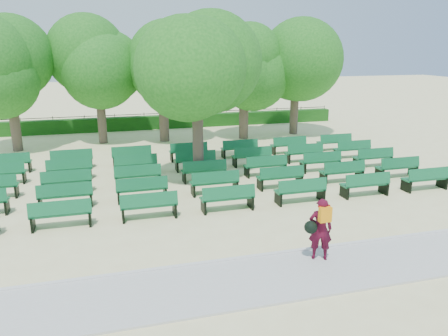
{
  "coord_description": "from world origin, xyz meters",
  "views": [
    {
      "loc": [
        -3.86,
        -16.38,
        5.56
      ],
      "look_at": [
        0.48,
        -1.0,
        1.1
      ],
      "focal_mm": 35.0,
      "sensor_mm": 36.0,
      "label": 1
    }
  ],
  "objects": [
    {
      "name": "fence",
      "position": [
        0.0,
        14.4,
        0.0
      ],
      "size": [
        26.0,
        0.1,
        1.02
      ],
      "primitive_type": null,
      "color": "black",
      "rests_on": "ground"
    },
    {
      "name": "bench_array",
      "position": [
        0.18,
        1.07,
        0.1
      ],
      "size": [
        1.9,
        0.64,
        1.19
      ],
      "rotation": [
        0.0,
        0.0,
        -0.03
      ],
      "color": "#105F34",
      "rests_on": "ground"
    },
    {
      "name": "paving",
      "position": [
        0.0,
        -7.4,
        0.03
      ],
      "size": [
        30.0,
        2.2,
        0.06
      ],
      "primitive_type": "cube",
      "color": "beige",
      "rests_on": "ground"
    },
    {
      "name": "curb",
      "position": [
        0.0,
        -6.25,
        0.05
      ],
      "size": [
        30.0,
        0.12,
        0.1
      ],
      "primitive_type": "cube",
      "color": "silver",
      "rests_on": "ground"
    },
    {
      "name": "tree_line",
      "position": [
        0.0,
        10.0,
        0.0
      ],
      "size": [
        21.8,
        6.8,
        7.04
      ],
      "primitive_type": null,
      "color": "#25721E",
      "rests_on": "ground"
    },
    {
      "name": "hedge",
      "position": [
        0.0,
        14.0,
        0.45
      ],
      "size": [
        26.0,
        0.7,
        0.9
      ],
      "primitive_type": "cube",
      "color": "#174D13",
      "rests_on": "ground"
    },
    {
      "name": "tree_among",
      "position": [
        -0.04,
        1.19,
        4.39
      ],
      "size": [
        4.91,
        4.91,
        6.62
      ],
      "color": "brown",
      "rests_on": "ground"
    },
    {
      "name": "ground",
      "position": [
        0.0,
        0.0,
        0.0
      ],
      "size": [
        120.0,
        120.0,
        0.0
      ],
      "primitive_type": "plane",
      "color": "beige"
    },
    {
      "name": "person",
      "position": [
        1.46,
        -6.83,
        0.94
      ],
      "size": [
        0.85,
        0.6,
        1.7
      ],
      "rotation": [
        0.0,
        0.0,
        2.78
      ],
      "color": "#43091B",
      "rests_on": "ground"
    }
  ]
}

